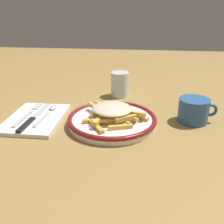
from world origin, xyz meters
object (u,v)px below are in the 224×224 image
Objects in this scene: fork at (28,114)px; water_glass at (121,84)px; napkin at (36,119)px; knife at (32,119)px; plate at (112,120)px; fries_heap at (112,112)px; spoon at (49,112)px; coffee_mug at (194,110)px.

fork is 1.91× the size of water_glass.
knife is (-0.00, -0.02, 0.01)m from napkin.
plate reaches higher than knife.
water_glass is at bearing 89.02° from fries_heap.
water_glass reaches higher than fries_heap.
knife is 0.06m from spoon.
plate is 0.21m from spoon.
coffee_mug is (0.47, 0.07, 0.02)m from knife.
knife is 0.48m from coffee_mug.
napkin is 2.38× the size of water_glass.
knife is 1.38× the size of spoon.
spoon is (0.03, 0.03, 0.01)m from napkin.
water_glass is at bearing 48.68° from knife.
fries_heap is at bearing -9.75° from spoon.
spoon reaches higher than napkin.
fries_heap is at bearing -81.55° from plate.
plate is 1.23× the size of knife.
napkin is at bearing -179.43° from plate.
knife is 1.86× the size of coffee_mug.
napkin is at bearing -133.31° from water_glass.
plate reaches higher than spoon.
napkin is at bearing -23.97° from fork.
coffee_mug reaches higher than knife.
fork is 1.56× the size of coffee_mug.
spoon is at bearing -177.90° from coffee_mug.
water_glass is (0.21, 0.22, 0.03)m from spoon.
knife is at bearing -171.57° from coffee_mug.
spoon reaches higher than knife.
fries_heap is 0.86× the size of napkin.
fries_heap is 0.21m from spoon.
knife is at bearing -174.81° from plate.
plate is 0.24m from coffee_mug.
knife is (0.03, -0.03, 0.00)m from fork.
fork is at bearing -175.55° from coffee_mug.
coffee_mug is (0.24, 0.05, 0.02)m from plate.
plate is 1.47× the size of fork.
fork is 0.06m from spoon.
fries_heap reaches higher than knife.
coffee_mug is (0.24, 0.05, -0.01)m from fries_heap.
coffee_mug is (0.44, 0.02, 0.02)m from spoon.
knife is at bearing -119.49° from spoon.
water_glass reaches higher than fork.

